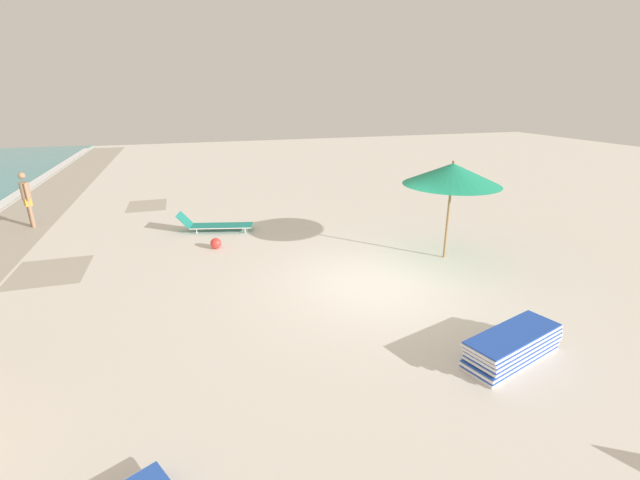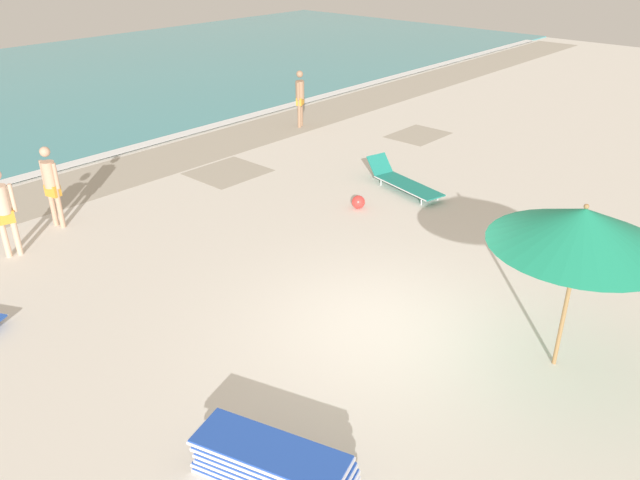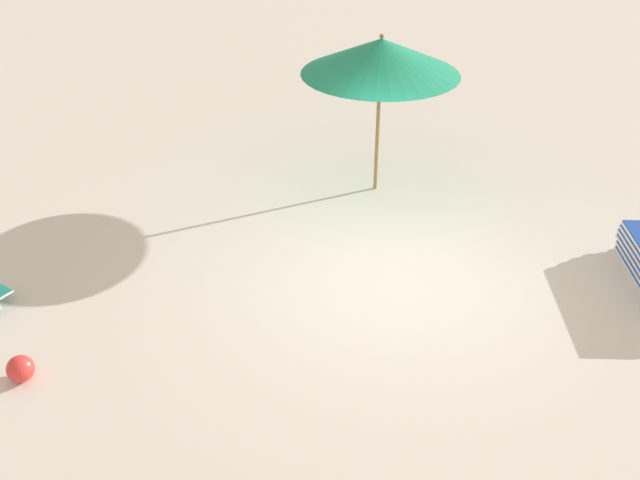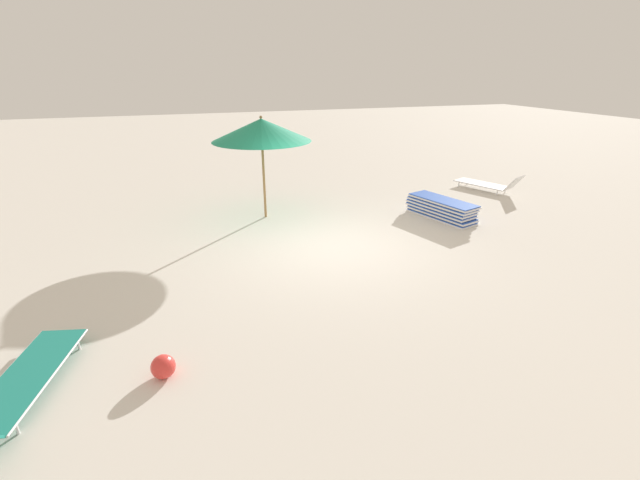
# 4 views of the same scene
# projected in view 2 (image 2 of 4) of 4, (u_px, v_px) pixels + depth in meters

# --- Properties ---
(ground_plane) EXTENTS (60.00, 60.00, 0.16)m
(ground_plane) POSITION_uv_depth(u_px,v_px,m) (383.00, 332.00, 9.95)
(ground_plane) COLOR silver
(beach_umbrella) EXTENTS (2.41, 2.41, 2.54)m
(beach_umbrella) POSITION_uv_depth(u_px,v_px,m) (582.00, 228.00, 8.13)
(beach_umbrella) COLOR #9E7547
(beach_umbrella) RESTS_ON ground_plane
(lounger_stack) EXTENTS (1.13, 2.00, 0.49)m
(lounger_stack) POSITION_uv_depth(u_px,v_px,m) (273.00, 465.00, 7.07)
(lounger_stack) COLOR blue
(lounger_stack) RESTS_ON ground_plane
(sun_lounger_under_umbrella) EXTENTS (1.13, 2.34, 0.60)m
(sun_lounger_under_umbrella) POSITION_uv_depth(u_px,v_px,m) (403.00, 181.00, 15.06)
(sun_lounger_under_umbrella) COLOR #1E8475
(sun_lounger_under_umbrella) RESTS_ON ground_plane
(beachgoer_wading_adult) EXTENTS (0.41, 0.30, 1.76)m
(beachgoer_wading_adult) POSITION_uv_depth(u_px,v_px,m) (300.00, 95.00, 19.52)
(beachgoer_wading_adult) COLOR #A37A5B
(beachgoer_wading_adult) RESTS_ON ground_plane
(beachgoer_shoreline_child) EXTENTS (0.44, 0.27, 1.76)m
(beachgoer_shoreline_child) POSITION_uv_depth(u_px,v_px,m) (4.00, 208.00, 11.68)
(beachgoer_shoreline_child) COLOR beige
(beachgoer_shoreline_child) RESTS_ON ground_plane
(beachgoer_strolling_adult) EXTENTS (0.27, 0.44, 1.76)m
(beachgoer_strolling_adult) POSITION_uv_depth(u_px,v_px,m) (51.00, 182.00, 12.86)
(beachgoer_strolling_adult) COLOR tan
(beachgoer_strolling_adult) RESTS_ON ground_plane
(beach_ball) EXTENTS (0.30, 0.30, 0.30)m
(beach_ball) POSITION_uv_depth(u_px,v_px,m) (358.00, 202.00, 14.09)
(beach_ball) COLOR red
(beach_ball) RESTS_ON ground_plane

